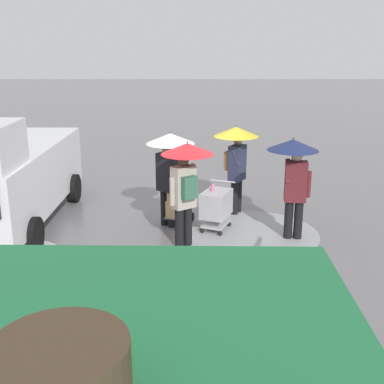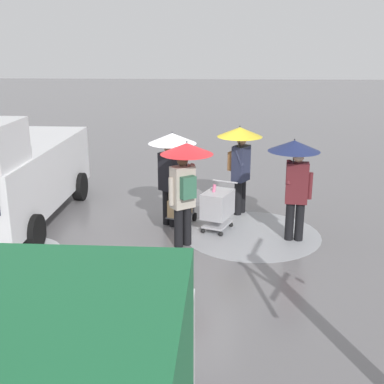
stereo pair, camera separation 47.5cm
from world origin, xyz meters
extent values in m
plane|color=slate|center=(0.00, 0.00, 0.00)|extent=(90.00, 90.00, 0.00)
cylinder|color=#999BA0|center=(-1.53, -0.09, 0.00)|extent=(2.95, 2.95, 0.01)
cylinder|color=silver|center=(3.12, 1.11, 0.00)|extent=(1.63, 1.63, 0.01)
cube|color=white|center=(3.80, -0.71, 1.06)|extent=(2.05, 5.23, 1.40)
cylinder|color=black|center=(2.85, 0.92, 0.36)|extent=(0.25, 0.72, 0.72)
cylinder|color=black|center=(2.79, -2.31, 0.36)|extent=(0.25, 0.72, 0.72)
cylinder|color=black|center=(4.75, -2.34, 0.36)|extent=(0.25, 0.72, 0.72)
cube|color=black|center=(0.49, 6.67, 1.69)|extent=(1.98, 0.09, 0.81)
cube|color=#B2B2B7|center=(-0.79, -0.30, 0.60)|extent=(0.77, 0.90, 0.56)
cube|color=#B2B2B7|center=(-0.79, -0.30, 0.14)|extent=(0.69, 0.81, 0.04)
cylinder|color=#B2B2B7|center=(-0.95, -0.69, 1.00)|extent=(0.55, 0.25, 0.04)
sphere|color=black|center=(-0.87, 0.06, 0.05)|extent=(0.10, 0.10, 0.10)
sphere|color=black|center=(-0.49, -0.10, 0.05)|extent=(0.10, 0.10, 0.10)
sphere|color=black|center=(-1.10, -0.50, 0.05)|extent=(0.10, 0.10, 0.10)
sphere|color=black|center=(-0.72, -0.66, 0.05)|extent=(0.10, 0.10, 0.10)
cylinder|color=#E0668E|center=(-0.68, -0.24, 0.70)|extent=(0.17, 0.29, 0.69)
cube|color=#515156|center=(0.05, -0.62, 0.22)|extent=(0.63, 0.71, 0.03)
cylinder|color=#515156|center=(-0.25, -0.85, 0.77)|extent=(0.04, 0.04, 1.10)
cylinder|color=#515156|center=(0.17, -0.98, 0.77)|extent=(0.04, 0.04, 1.10)
cylinder|color=black|center=(-0.27, -0.84, 0.10)|extent=(0.11, 0.21, 0.20)
cylinder|color=black|center=(0.19, -0.98, 0.10)|extent=(0.11, 0.21, 0.20)
cube|color=tan|center=(0.05, -0.62, 0.42)|extent=(0.54, 0.68, 0.38)
cube|color=tan|center=(0.05, -0.62, 0.75)|extent=(0.48, 0.58, 0.27)
cylinder|color=black|center=(-2.49, 0.20, 0.41)|extent=(0.18, 0.18, 0.82)
cylinder|color=black|center=(-2.29, 0.17, 0.41)|extent=(0.18, 0.18, 0.82)
cube|color=#5B1E23|center=(-2.39, 0.19, 1.24)|extent=(0.47, 0.33, 0.84)
sphere|color=beige|center=(-2.39, 0.19, 1.78)|extent=(0.22, 0.22, 0.22)
cylinder|color=#5B1E23|center=(-2.65, 0.22, 1.19)|extent=(0.10, 0.10, 0.55)
cylinder|color=#5B1E23|center=(-2.21, 0.18, 1.46)|extent=(0.14, 0.31, 0.50)
cylinder|color=#333338|center=(-2.29, 0.17, 1.62)|extent=(0.02, 0.02, 0.86)
cone|color=navy|center=(-2.29, 0.17, 2.00)|extent=(1.04, 1.04, 0.22)
sphere|color=#333338|center=(-2.29, 0.17, 2.13)|extent=(0.04, 0.04, 0.04)
cube|color=brown|center=(-2.41, -0.01, 1.28)|extent=(0.32, 0.20, 0.44)
cylinder|color=black|center=(0.35, -0.62, 0.41)|extent=(0.18, 0.18, 0.82)
cylinder|color=black|center=(0.20, -0.50, 0.41)|extent=(0.18, 0.18, 0.82)
cube|color=black|center=(0.27, -0.56, 1.24)|extent=(0.52, 0.49, 0.84)
sphere|color=#8C6647|center=(0.27, -0.56, 1.78)|extent=(0.22, 0.22, 0.22)
cylinder|color=black|center=(0.48, -0.72, 1.19)|extent=(0.10, 0.10, 0.55)
cylinder|color=black|center=(0.12, -0.46, 1.46)|extent=(0.27, 0.30, 0.50)
cylinder|color=#333338|center=(0.20, -0.50, 1.62)|extent=(0.02, 0.02, 0.86)
cone|color=white|center=(0.20, -0.50, 2.00)|extent=(1.04, 1.04, 0.22)
sphere|color=#333338|center=(0.20, -0.50, 2.13)|extent=(0.04, 0.04, 0.04)
cylinder|color=black|center=(-0.01, 0.65, 0.41)|extent=(0.18, 0.18, 0.82)
cylinder|color=black|center=(-0.18, 0.54, 0.41)|extent=(0.18, 0.18, 0.82)
cube|color=#B2A899|center=(-0.10, 0.59, 1.24)|extent=(0.52, 0.48, 0.84)
sphere|color=brown|center=(-0.10, 0.59, 1.78)|extent=(0.22, 0.22, 0.22)
cylinder|color=#B2A899|center=(0.12, 0.74, 1.19)|extent=(0.10, 0.10, 0.55)
cylinder|color=#B2A899|center=(-0.23, 0.47, 1.46)|extent=(0.26, 0.30, 0.50)
cylinder|color=#333338|center=(-0.18, 0.54, 1.62)|extent=(0.02, 0.02, 0.86)
cone|color=red|center=(-0.18, 0.54, 2.00)|extent=(1.04, 1.04, 0.22)
sphere|color=#333338|center=(-0.18, 0.54, 2.13)|extent=(0.04, 0.04, 0.04)
cube|color=#33664C|center=(-0.21, 0.76, 1.28)|extent=(0.34, 0.30, 0.44)
cylinder|color=black|center=(-1.38, -1.52, 0.41)|extent=(0.18, 0.18, 0.82)
cylinder|color=black|center=(-1.28, -1.34, 0.41)|extent=(0.18, 0.18, 0.82)
cube|color=#282D47|center=(-1.33, -1.43, 1.24)|extent=(0.46, 0.52, 0.84)
sphere|color=tan|center=(-1.33, -1.43, 1.78)|extent=(0.22, 0.22, 0.22)
cylinder|color=#282D47|center=(-1.46, -1.65, 1.19)|extent=(0.10, 0.10, 0.55)
cylinder|color=#282D47|center=(-1.26, -1.26, 1.46)|extent=(0.31, 0.24, 0.50)
cylinder|color=#333338|center=(-1.28, -1.34, 1.62)|extent=(0.02, 0.02, 0.86)
cone|color=yellow|center=(-1.28, -1.34, 2.00)|extent=(1.04, 1.04, 0.22)
sphere|color=#333338|center=(-1.28, -1.34, 2.13)|extent=(0.04, 0.04, 0.04)
cube|color=brown|center=(-1.16, -1.53, 1.28)|extent=(0.29, 0.34, 0.44)
camera|label=1|loc=(-0.27, 9.94, 4.00)|focal=46.45mm
camera|label=2|loc=(-0.74, 9.93, 4.00)|focal=46.45mm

